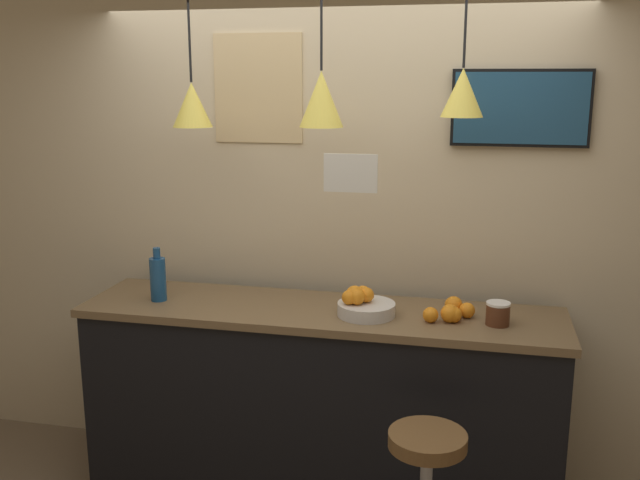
{
  "coord_description": "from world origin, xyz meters",
  "views": [
    {
      "loc": [
        0.74,
        -2.75,
        2.16
      ],
      "look_at": [
        0.0,
        0.54,
        1.38
      ],
      "focal_mm": 40.0,
      "sensor_mm": 36.0,
      "label": 1
    }
  ],
  "objects_px": {
    "spread_jar": "(498,314)",
    "juice_bottle": "(158,278)",
    "mounted_tv": "(520,108)",
    "fruit_bowl": "(364,305)"
  },
  "relations": [
    {
      "from": "fruit_bowl",
      "to": "spread_jar",
      "type": "xyz_separation_m",
      "value": [
        0.63,
        0.0,
        0.0
      ]
    },
    {
      "from": "spread_jar",
      "to": "mounted_tv",
      "type": "bearing_deg",
      "value": 81.05
    },
    {
      "from": "fruit_bowl",
      "to": "juice_bottle",
      "type": "xyz_separation_m",
      "value": [
        -1.07,
        0.0,
        0.06
      ]
    },
    {
      "from": "spread_jar",
      "to": "mounted_tv",
      "type": "relative_size",
      "value": 0.17
    },
    {
      "from": "spread_jar",
      "to": "juice_bottle",
      "type": "bearing_deg",
      "value": -180.0
    },
    {
      "from": "juice_bottle",
      "to": "mounted_tv",
      "type": "xyz_separation_m",
      "value": [
        1.76,
        0.4,
        0.86
      ]
    },
    {
      "from": "juice_bottle",
      "to": "spread_jar",
      "type": "xyz_separation_m",
      "value": [
        1.7,
        0.0,
        -0.06
      ]
    },
    {
      "from": "juice_bottle",
      "to": "spread_jar",
      "type": "relative_size",
      "value": 2.51
    },
    {
      "from": "fruit_bowl",
      "to": "spread_jar",
      "type": "relative_size",
      "value": 2.52
    },
    {
      "from": "fruit_bowl",
      "to": "spread_jar",
      "type": "bearing_deg",
      "value": 0.36
    }
  ]
}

